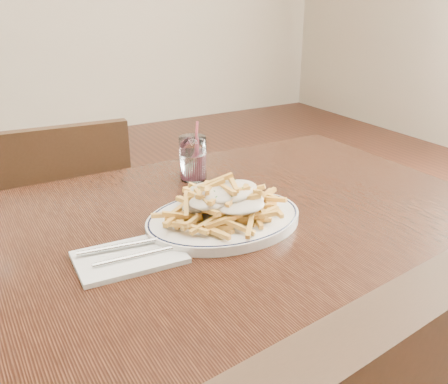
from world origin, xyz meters
TOP-DOWN VIEW (x-y plane):
  - table at (0.00, 0.00)m, footprint 1.20×0.80m
  - chair_far at (-0.16, 0.68)m, footprint 0.41×0.41m
  - fries_plate at (0.01, -0.01)m, footprint 0.39×0.36m
  - loaded_fries at (0.01, -0.01)m, footprint 0.26×0.23m
  - napkin at (-0.20, -0.05)m, footprint 0.19×0.13m
  - cutlery at (-0.20, -0.04)m, footprint 0.20×0.08m
  - water_glass at (0.07, 0.24)m, footprint 0.07×0.07m

SIDE VIEW (x-z plane):
  - chair_far at x=-0.16m, z-range 0.06..0.89m
  - table at x=0.00m, z-range 0.30..1.05m
  - napkin at x=-0.20m, z-range 0.75..0.76m
  - fries_plate at x=0.01m, z-range 0.75..0.77m
  - cutlery at x=-0.20m, z-range 0.76..0.77m
  - water_glass at x=0.07m, z-range 0.72..0.87m
  - loaded_fries at x=0.01m, z-range 0.77..0.84m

